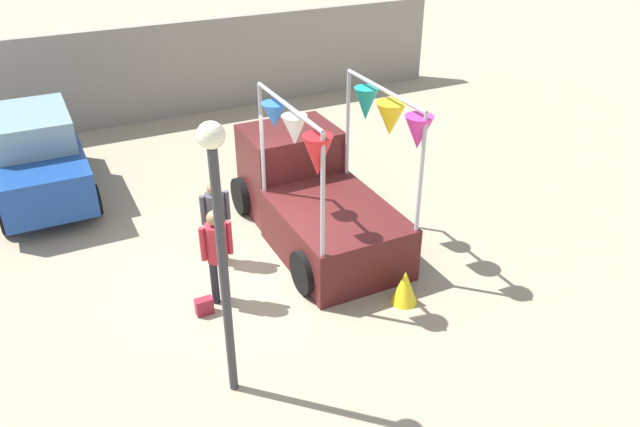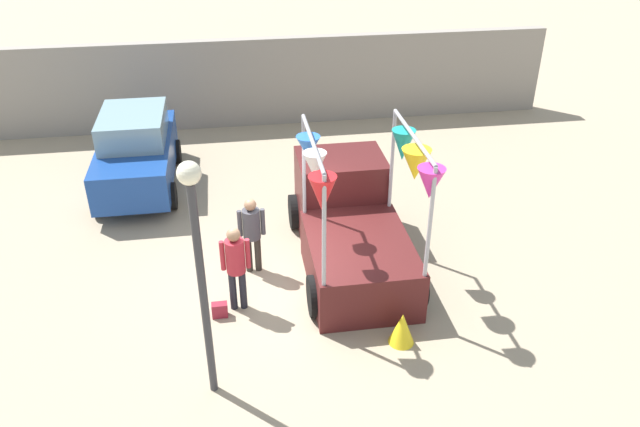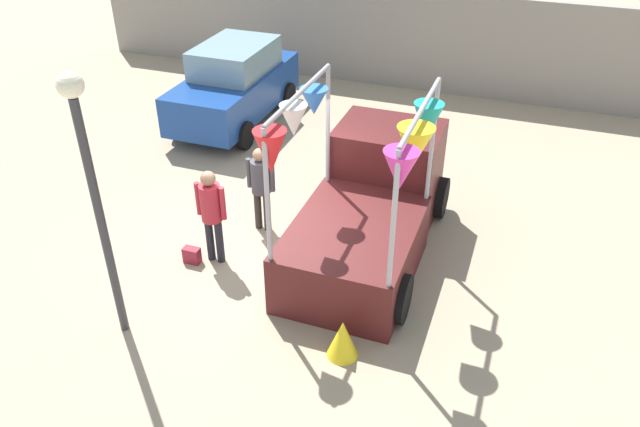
{
  "view_description": "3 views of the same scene",
  "coord_description": "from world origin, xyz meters",
  "px_view_note": "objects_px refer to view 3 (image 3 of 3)",
  "views": [
    {
      "loc": [
        -3.04,
        -8.71,
        6.34
      ],
      "look_at": [
        0.95,
        -0.6,
        1.24
      ],
      "focal_mm": 35.0,
      "sensor_mm": 36.0,
      "label": 1
    },
    {
      "loc": [
        -0.75,
        -9.7,
        7.25
      ],
      "look_at": [
        0.76,
        0.09,
        1.48
      ],
      "focal_mm": 35.0,
      "sensor_mm": 36.0,
      "label": 2
    },
    {
      "loc": [
        3.71,
        -7.9,
        6.36
      ],
      "look_at": [
        0.95,
        -0.34,
        1.2
      ],
      "focal_mm": 35.0,
      "sensor_mm": 36.0,
      "label": 3
    }
  ],
  "objects_px": {
    "vendor_truck": "(372,201)",
    "person_customer": "(211,208)",
    "handbag": "(192,255)",
    "folded_kite_bundle_sunflower": "(343,339)",
    "parked_car": "(235,84)",
    "street_lamp": "(91,176)",
    "person_vendor": "(261,182)"
  },
  "relations": [
    {
      "from": "parked_car",
      "to": "person_vendor",
      "type": "relative_size",
      "value": 2.48
    },
    {
      "from": "parked_car",
      "to": "street_lamp",
      "type": "relative_size",
      "value": 1.02
    },
    {
      "from": "vendor_truck",
      "to": "folded_kite_bundle_sunflower",
      "type": "relative_size",
      "value": 6.75
    },
    {
      "from": "handbag",
      "to": "street_lamp",
      "type": "bearing_deg",
      "value": -93.97
    },
    {
      "from": "parked_car",
      "to": "person_customer",
      "type": "distance_m",
      "value": 5.68
    },
    {
      "from": "parked_car",
      "to": "person_customer",
      "type": "relative_size",
      "value": 2.36
    },
    {
      "from": "person_vendor",
      "to": "street_lamp",
      "type": "height_order",
      "value": "street_lamp"
    },
    {
      "from": "parked_car",
      "to": "person_vendor",
      "type": "height_order",
      "value": "parked_car"
    },
    {
      "from": "vendor_truck",
      "to": "folded_kite_bundle_sunflower",
      "type": "height_order",
      "value": "vendor_truck"
    },
    {
      "from": "vendor_truck",
      "to": "handbag",
      "type": "distance_m",
      "value": 3.16
    },
    {
      "from": "vendor_truck",
      "to": "street_lamp",
      "type": "height_order",
      "value": "street_lamp"
    },
    {
      "from": "vendor_truck",
      "to": "parked_car",
      "type": "distance_m",
      "value": 5.97
    },
    {
      "from": "handbag",
      "to": "folded_kite_bundle_sunflower",
      "type": "distance_m",
      "value": 3.26
    },
    {
      "from": "handbag",
      "to": "person_vendor",
      "type": "bearing_deg",
      "value": 62.62
    },
    {
      "from": "person_customer",
      "to": "handbag",
      "type": "height_order",
      "value": "person_customer"
    },
    {
      "from": "folded_kite_bundle_sunflower",
      "to": "handbag",
      "type": "bearing_deg",
      "value": 159.09
    },
    {
      "from": "vendor_truck",
      "to": "person_vendor",
      "type": "xyz_separation_m",
      "value": [
        -1.96,
        -0.2,
        0.09
      ]
    },
    {
      "from": "handbag",
      "to": "parked_car",
      "type": "bearing_deg",
      "value": 108.97
    },
    {
      "from": "street_lamp",
      "to": "folded_kite_bundle_sunflower",
      "type": "bearing_deg",
      "value": 10.59
    },
    {
      "from": "person_vendor",
      "to": "folded_kite_bundle_sunflower",
      "type": "distance_m",
      "value": 3.5
    },
    {
      "from": "handbag",
      "to": "folded_kite_bundle_sunflower",
      "type": "xyz_separation_m",
      "value": [
        3.04,
        -1.16,
        0.16
      ]
    },
    {
      "from": "vendor_truck",
      "to": "person_vendor",
      "type": "distance_m",
      "value": 1.97
    },
    {
      "from": "parked_car",
      "to": "street_lamp",
      "type": "bearing_deg",
      "value": -76.35
    },
    {
      "from": "vendor_truck",
      "to": "street_lamp",
      "type": "relative_size",
      "value": 1.04
    },
    {
      "from": "person_vendor",
      "to": "person_customer",
      "type": "bearing_deg",
      "value": -106.84
    },
    {
      "from": "person_vendor",
      "to": "vendor_truck",
      "type": "bearing_deg",
      "value": 5.7
    },
    {
      "from": "parked_car",
      "to": "vendor_truck",
      "type": "bearing_deg",
      "value": -40.7
    },
    {
      "from": "parked_car",
      "to": "folded_kite_bundle_sunflower",
      "type": "bearing_deg",
      "value": -53.34
    },
    {
      "from": "vendor_truck",
      "to": "handbag",
      "type": "height_order",
      "value": "vendor_truck"
    },
    {
      "from": "person_customer",
      "to": "folded_kite_bundle_sunflower",
      "type": "bearing_deg",
      "value": -26.84
    },
    {
      "from": "vendor_truck",
      "to": "person_customer",
      "type": "bearing_deg",
      "value": -149.83
    },
    {
      "from": "parked_car",
      "to": "handbag",
      "type": "distance_m",
      "value": 5.8
    }
  ]
}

